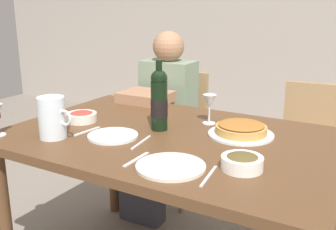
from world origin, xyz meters
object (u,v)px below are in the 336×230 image
object	(u,v)px
wine_bottle	(159,100)
wine_glass_right_diner	(210,103)
dinner_plate_left_setting	(171,166)
chair_left	(177,126)
diner_left	(160,118)
water_pitcher	(52,120)
chair_right	(310,148)
salad_bowl	(82,116)
dinner_plate_right_setting	(113,136)
olive_bowl	(242,162)
dining_table	(172,155)
baked_tart	(241,130)

from	to	relation	value
wine_bottle	wine_glass_right_diner	bearing A→B (deg)	51.57
dinner_plate_left_setting	chair_left	world-z (taller)	chair_left
diner_left	chair_left	bearing A→B (deg)	-90.19
wine_bottle	diner_left	distance (m)	0.74
water_pitcher	wine_glass_right_diner	bearing A→B (deg)	46.80
chair_left	chair_right	bearing A→B (deg)	-179.94
salad_bowl	dinner_plate_left_setting	xyz separation A→B (m)	(0.67, -0.29, -0.02)
dinner_plate_right_setting	olive_bowl	bearing A→B (deg)	-4.94
dinner_plate_left_setting	chair_right	size ratio (longest dim) A/B	0.29
wine_glass_right_diner	chair_left	bearing A→B (deg)	130.00
dining_table	wine_bottle	xyz separation A→B (m)	(-0.09, 0.04, 0.23)
wine_glass_right_diner	chair_right	xyz separation A→B (m)	(0.38, 0.64, -0.37)
wine_bottle	wine_glass_right_diner	size ratio (longest dim) A/B	2.25
chair_left	water_pitcher	bearing A→B (deg)	89.60
olive_bowl	dinner_plate_right_setting	xyz separation A→B (m)	(-0.62, 0.05, -0.02)
chair_left	chair_right	world-z (taller)	same
dinner_plate_right_setting	diner_left	xyz separation A→B (m)	(-0.23, 0.78, -0.15)
olive_bowl	diner_left	distance (m)	1.20
baked_tart	salad_bowl	world-z (taller)	baked_tart
diner_left	dinner_plate_left_setting	bearing A→B (deg)	122.10
wine_bottle	salad_bowl	distance (m)	0.43
chair_left	dinner_plate_left_setting	bearing A→B (deg)	116.71
baked_tart	chair_left	size ratio (longest dim) A/B	0.34
dinner_plate_left_setting	diner_left	world-z (taller)	diner_left
diner_left	chair_right	bearing A→B (deg)	-165.15
dinner_plate_right_setting	water_pitcher	bearing A→B (deg)	-148.50
water_pitcher	salad_bowl	size ratio (longest dim) A/B	1.22
salad_bowl	chair_left	bearing A→B (deg)	87.05
dining_table	dinner_plate_right_setting	bearing A→B (deg)	-144.44
water_pitcher	dinner_plate_right_setting	bearing A→B (deg)	31.50
dining_table	dinner_plate_right_setting	distance (m)	0.28
baked_tart	salad_bowl	xyz separation A→B (m)	(-0.76, -0.19, -0.00)
wine_bottle	diner_left	size ratio (longest dim) A/B	0.28
dinner_plate_right_setting	wine_bottle	bearing A→B (deg)	58.57
dining_table	baked_tart	xyz separation A→B (m)	(0.27, 0.15, 0.12)
olive_bowl	wine_bottle	bearing A→B (deg)	153.24
salad_bowl	wine_bottle	bearing A→B (deg)	11.35
dinner_plate_right_setting	baked_tart	bearing A→B (deg)	32.30
olive_bowl	chair_left	xyz separation A→B (m)	(-0.85, 1.07, -0.29)
baked_tart	chair_left	world-z (taller)	chair_left
wine_bottle	olive_bowl	size ratio (longest dim) A/B	2.17
olive_bowl	wine_glass_right_diner	bearing A→B (deg)	126.44
salad_bowl	diner_left	distance (m)	0.69
wine_bottle	baked_tart	xyz separation A→B (m)	(0.36, 0.11, -0.11)
chair_right	diner_left	bearing A→B (deg)	10.50
wine_glass_right_diner	diner_left	size ratio (longest dim) A/B	0.13
wine_bottle	wine_glass_right_diner	distance (m)	0.26
olive_bowl	diner_left	size ratio (longest dim) A/B	0.13
baked_tart	dinner_plate_right_setting	bearing A→B (deg)	-147.70
dining_table	dinner_plate_right_setting	xyz separation A→B (m)	(-0.21, -0.15, 0.10)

